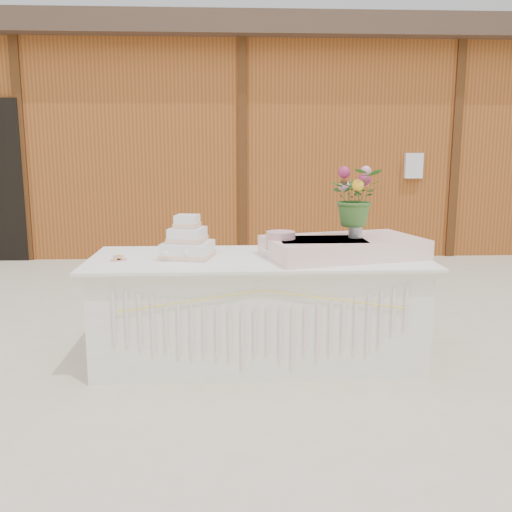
# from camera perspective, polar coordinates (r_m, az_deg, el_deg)

# --- Properties ---
(ground) EXTENTS (80.00, 80.00, 0.00)m
(ground) POSITION_cam_1_polar(r_m,az_deg,el_deg) (4.29, 0.20, -10.23)
(ground) COLOR beige
(ground) RESTS_ON ground
(barn) EXTENTS (12.60, 4.60, 3.30)m
(barn) POSITION_cam_1_polar(r_m,az_deg,el_deg) (10.00, -1.73, 11.49)
(barn) COLOR brown
(barn) RESTS_ON ground
(cake_table) EXTENTS (2.40, 1.00, 0.77)m
(cake_table) POSITION_cam_1_polar(r_m,az_deg,el_deg) (4.17, 0.21, -5.28)
(cake_table) COLOR silver
(cake_table) RESTS_ON ground
(wedding_cake) EXTENTS (0.40, 0.40, 0.31)m
(wedding_cake) POSITION_cam_1_polar(r_m,az_deg,el_deg) (4.08, -6.85, 1.29)
(wedding_cake) COLOR white
(wedding_cake) RESTS_ON cake_table
(pink_cake_stand) EXTENTS (0.26, 0.26, 0.19)m
(pink_cake_stand) POSITION_cam_1_polar(r_m,az_deg,el_deg) (4.04, 2.48, 1.30)
(pink_cake_stand) COLOR white
(pink_cake_stand) RESTS_ON cake_table
(satin_runner) EXTENTS (1.21, 0.88, 0.14)m
(satin_runner) POSITION_cam_1_polar(r_m,az_deg,el_deg) (4.13, 8.69, 0.87)
(satin_runner) COLOR #FFD2CD
(satin_runner) RESTS_ON cake_table
(flower_vase) EXTENTS (0.10, 0.10, 0.13)m
(flower_vase) POSITION_cam_1_polar(r_m,az_deg,el_deg) (4.13, 9.91, 2.73)
(flower_vase) COLOR #A9AAAE
(flower_vase) RESTS_ON satin_runner
(bouquet) EXTENTS (0.40, 0.35, 0.41)m
(bouquet) POSITION_cam_1_polar(r_m,az_deg,el_deg) (4.10, 10.03, 6.50)
(bouquet) COLOR #3B692A
(bouquet) RESTS_ON flower_vase
(loose_flowers) EXTENTS (0.21, 0.40, 0.02)m
(loose_flowers) POSITION_cam_1_polar(r_m,az_deg,el_deg) (4.18, -12.88, 0.04)
(loose_flowers) COLOR pink
(loose_flowers) RESTS_ON cake_table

